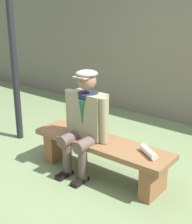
{
  "coord_description": "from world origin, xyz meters",
  "views": [
    {
      "loc": [
        -2.2,
        2.93,
        2.13
      ],
      "look_at": [
        0.08,
        0.0,
        0.81
      ],
      "focal_mm": 53.68,
      "sensor_mm": 36.0,
      "label": 1
    }
  ],
  "objects_px": {
    "rolled_magazine": "(149,152)",
    "lamp_post": "(10,17)",
    "bench": "(101,151)",
    "seated_man": "(85,119)"
  },
  "relations": [
    {
      "from": "seated_man",
      "to": "rolled_magazine",
      "type": "relative_size",
      "value": 4.58
    },
    {
      "from": "bench",
      "to": "rolled_magazine",
      "type": "height_order",
      "value": "rolled_magazine"
    },
    {
      "from": "seated_man",
      "to": "bench",
      "type": "bearing_deg",
      "value": -163.3
    },
    {
      "from": "rolled_magazine",
      "to": "lamp_post",
      "type": "bearing_deg",
      "value": -2.79
    },
    {
      "from": "bench",
      "to": "rolled_magazine",
      "type": "xyz_separation_m",
      "value": [
        -0.63,
        -0.01,
        0.18
      ]
    },
    {
      "from": "seated_man",
      "to": "rolled_magazine",
      "type": "height_order",
      "value": "seated_man"
    },
    {
      "from": "lamp_post",
      "to": "bench",
      "type": "bearing_deg",
      "value": 175.68
    },
    {
      "from": "rolled_magazine",
      "to": "bench",
      "type": "bearing_deg",
      "value": 1.26
    },
    {
      "from": "bench",
      "to": "lamp_post",
      "type": "distance_m",
      "value": 2.25
    },
    {
      "from": "rolled_magazine",
      "to": "lamp_post",
      "type": "height_order",
      "value": "lamp_post"
    }
  ]
}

